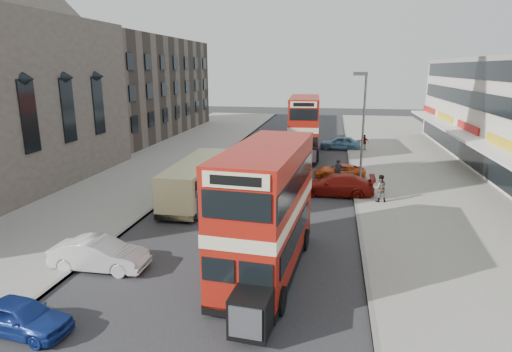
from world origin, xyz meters
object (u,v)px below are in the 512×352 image
Objects in this scene: car_left_near at (21,316)px; pedestrian_near at (380,188)px; bus_main at (266,210)px; cyclist at (338,178)px; car_left_front at (100,254)px; street_lamp at (362,120)px; car_right_c at (340,143)px; coach at (197,179)px; car_right_a at (336,185)px; car_right_b at (339,171)px; pedestrian_far at (364,142)px; bus_second at (304,126)px.

pedestrian_near is at bearing -31.92° from car_left_near.
cyclist is (3.04, 14.05, -2.09)m from bus_main.
street_lamp is at bearing -36.46° from car_left_front.
car_right_c is at bearing -92.05° from bus_main.
coach reaches higher than car_right_a.
car_right_a reaches higher than car_right_b.
car_right_a is at bearing -97.40° from cyclist.
bus_main reaches higher than car_left_near.
pedestrian_far reaches higher than car_right_c.
coach reaches higher than car_left_front.
street_lamp is at bearing 39.96° from car_right_b.
cyclist is at bearing -20.91° from car_left_near.
street_lamp reaches higher than pedestrian_far.
car_right_b is (10.34, 22.24, -0.03)m from car_left_near.
pedestrian_far is (6.02, 3.16, -1.96)m from bus_second.
car_left_near reaches higher than car_right_b.
cyclist is (3.29, -11.23, -2.23)m from bus_second.
pedestrian_near is (2.28, -18.40, 0.32)m from car_right_c.
car_left_front is at bearing 13.04° from bus_main.
car_right_c is (-1.24, 13.92, -4.07)m from street_lamp.
car_right_b is (10.21, 17.62, -0.13)m from car_left_front.
car_left_front is at bearing -17.00° from car_right_c.
car_right_b is at bearing -30.58° from car_left_front.
pedestrian_near is (11.58, 1.34, -0.39)m from coach.
car_right_c is 18.54m from pedestrian_near.
bus_second is at bearing -161.16° from pedestrian_far.
car_right_c is 2.38× the size of pedestrian_near.
coach is 4.55× the size of cyclist.
cyclist is (9.00, 4.91, -0.76)m from coach.
car_left_front is 1.04× the size of car_right_b.
coach is 14.88m from car_left_near.
car_right_b is at bearing 108.79° from bus_second.
car_left_front is (-7.04, -1.05, -2.07)m from bus_main.
street_lamp is 4.59× the size of pedestrian_near.
cyclist is at bearing -97.66° from bus_main.
coach is 1.80× the size of car_right_a.
car_right_a is at bearing -108.71° from pedestrian_far.
car_right_a is at bearing 100.48° from bus_second.
coach is at bearing -3.10° from pedestrian_near.
coach is at bearing -154.95° from cyclist.
bus_main is at bearing -58.04° from coach.
coach is at bearing -71.36° from car_right_a.
bus_main reaches higher than pedestrian_far.
bus_main is at bearing -45.17° from car_left_near.
pedestrian_near is 4.42m from cyclist.
car_left_near is 0.67× the size of car_right_a.
car_right_a is 1.21× the size of car_right_c.
car_left_front is (-1.08, -10.18, -0.74)m from coach.
car_left_near is 2.19× the size of pedestrian_far.
bus_main is at bearing -110.35° from pedestrian_far.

